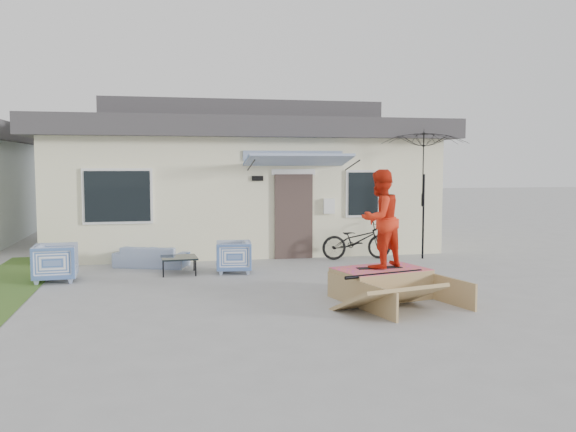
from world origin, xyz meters
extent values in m
plane|color=#959595|center=(0.00, 0.00, 0.00)|extent=(90.00, 90.00, 0.00)
cube|color=#395C22|center=(-5.20, 2.00, 0.00)|extent=(1.40, 8.00, 0.01)
cube|color=beige|center=(0.00, 8.00, 1.50)|extent=(10.00, 7.00, 3.00)
cube|color=#35353A|center=(0.00, 8.00, 3.25)|extent=(10.80, 7.80, 0.50)
cube|color=#35353A|center=(0.00, 8.00, 3.80)|extent=(7.50, 4.50, 0.60)
cube|color=#453530|center=(1.00, 4.46, 1.05)|extent=(0.95, 0.08, 2.10)
cube|color=white|center=(-3.20, 4.47, 1.60)|extent=(1.60, 0.06, 1.30)
cube|color=white|center=(2.80, 4.47, 1.60)|extent=(0.90, 0.06, 1.20)
cube|color=#375BA0|center=(1.00, 3.95, 2.45)|extent=(2.50, 1.09, 0.29)
imported|color=#375BA0|center=(-2.45, 3.91, 0.32)|extent=(1.71, 1.02, 0.64)
imported|color=#375BA0|center=(-4.30, 2.57, 0.42)|extent=(0.80, 0.85, 0.84)
imported|color=#375BA0|center=(-0.70, 2.82, 0.38)|extent=(0.76, 0.81, 0.76)
cube|color=black|center=(-1.86, 2.89, 0.18)|extent=(0.79, 0.79, 0.37)
imported|color=black|center=(2.51, 4.03, 0.57)|extent=(1.78, 0.65, 1.13)
cylinder|color=black|center=(4.14, 3.79, 1.05)|extent=(0.05, 0.05, 2.10)
imported|color=black|center=(4.14, 3.79, 1.75)|extent=(2.12, 1.95, 0.90)
cube|color=black|center=(1.54, -0.13, 0.54)|extent=(0.81, 0.23, 0.05)
imported|color=red|center=(1.54, -0.13, 1.42)|extent=(1.05, 0.97, 1.72)
camera|label=1|loc=(-2.18, -10.06, 2.34)|focal=37.57mm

